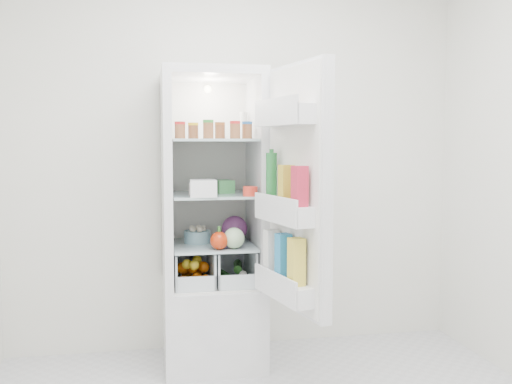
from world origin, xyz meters
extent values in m
cube|color=silver|center=(0.00, 1.50, 1.30)|extent=(3.00, 0.02, 2.60)
cube|color=silver|center=(-0.20, 1.21, 0.25)|extent=(0.60, 0.60, 0.50)
cube|color=silver|center=(-0.20, 1.21, 1.77)|extent=(0.60, 0.60, 0.05)
cube|color=silver|center=(-0.20, 1.49, 1.12)|extent=(0.60, 0.05, 1.25)
cube|color=silver|center=(-0.47, 1.21, 1.12)|extent=(0.05, 0.60, 1.25)
cube|color=silver|center=(0.07, 1.21, 1.12)|extent=(0.05, 0.60, 1.25)
cube|color=white|center=(-0.20, 1.46, 1.12)|extent=(0.50, 0.01, 1.25)
sphere|color=white|center=(-0.20, 1.42, 1.71)|extent=(0.05, 0.05, 0.05)
cube|color=#9FB6BB|center=(-0.20, 1.19, 0.74)|extent=(0.49, 0.53, 0.01)
cube|color=#9FB6BB|center=(-0.20, 1.19, 1.05)|extent=(0.49, 0.53, 0.02)
cube|color=#9FB6BB|center=(-0.20, 1.19, 1.38)|extent=(0.49, 0.53, 0.02)
cylinder|color=#B21919|center=(-0.40, 1.05, 1.43)|extent=(0.06, 0.06, 0.08)
cylinder|color=gold|center=(-0.32, 1.10, 1.43)|extent=(0.06, 0.06, 0.08)
cylinder|color=#267226|center=(-0.24, 1.02, 1.43)|extent=(0.06, 0.06, 0.08)
cylinder|color=brown|center=(-0.16, 1.12, 1.43)|extent=(0.06, 0.06, 0.08)
cylinder|color=#B21919|center=(-0.08, 1.05, 1.43)|extent=(0.06, 0.06, 0.08)
cylinder|color=#194C8C|center=(0.00, 1.10, 1.43)|extent=(0.06, 0.06, 0.08)
cylinder|color=silver|center=(0.01, 1.31, 1.47)|extent=(0.06, 0.06, 0.17)
cube|color=white|center=(-0.27, 0.99, 1.11)|extent=(0.16, 0.16, 0.10)
cube|color=silver|center=(-0.27, 1.13, 1.09)|extent=(0.16, 0.16, 0.07)
cylinder|color=red|center=(-0.01, 0.97, 1.09)|extent=(0.11, 0.11, 0.06)
cube|color=#469A53|center=(-0.13, 1.22, 1.10)|extent=(0.13, 0.16, 0.08)
sphere|color=#5B1F56|center=(-0.05, 1.25, 0.83)|extent=(0.16, 0.16, 0.16)
sphere|color=red|center=(-0.18, 0.99, 0.80)|extent=(0.10, 0.10, 0.10)
cylinder|color=#7FAEBE|center=(-0.29, 1.24, 0.79)|extent=(0.21, 0.21, 0.08)
sphere|color=#A4C594|center=(-0.10, 1.00, 0.81)|extent=(0.12, 0.12, 0.12)
sphere|color=orange|center=(-0.39, 1.06, 0.55)|extent=(0.07, 0.07, 0.07)
sphere|color=orange|center=(-0.32, 1.06, 0.55)|extent=(0.07, 0.07, 0.07)
sphere|color=orange|center=(-0.26, 1.06, 0.55)|extent=(0.07, 0.07, 0.07)
sphere|color=orange|center=(-0.39, 1.19, 0.61)|extent=(0.07, 0.07, 0.07)
sphere|color=orange|center=(-0.32, 1.19, 0.61)|extent=(0.07, 0.07, 0.07)
sphere|color=orange|center=(-0.26, 1.19, 0.61)|extent=(0.07, 0.07, 0.07)
sphere|color=orange|center=(-0.35, 1.31, 0.55)|extent=(0.07, 0.07, 0.07)
sphere|color=orange|center=(-0.28, 1.31, 0.55)|extent=(0.07, 0.07, 0.07)
sphere|color=orange|center=(-0.30, 1.12, 0.55)|extent=(0.07, 0.07, 0.07)
sphere|color=yellow|center=(-0.36, 1.12, 0.64)|extent=(0.06, 0.06, 0.06)
sphere|color=yellow|center=(-0.29, 1.24, 0.64)|extent=(0.06, 0.06, 0.06)
sphere|color=yellow|center=(-0.32, 1.08, 0.64)|extent=(0.06, 0.06, 0.06)
cylinder|color=#1B4D19|center=(-0.12, 1.19, 0.54)|extent=(0.09, 0.21, 0.05)
cylinder|color=#1B4D19|center=(-0.04, 1.24, 0.59)|extent=(0.08, 0.21, 0.05)
sphere|color=white|center=(-0.08, 1.06, 0.54)|extent=(0.05, 0.05, 0.05)
sphere|color=white|center=(-0.03, 1.08, 0.57)|extent=(0.05, 0.05, 0.05)
cube|color=silver|center=(0.19, 0.62, 1.12)|extent=(0.19, 0.60, 1.30)
cube|color=white|center=(0.16, 0.62, 1.12)|extent=(0.13, 0.55, 1.26)
cube|color=white|center=(0.11, 0.61, 1.50)|extent=(0.21, 0.51, 0.10)
cube|color=white|center=(0.11, 0.61, 1.00)|extent=(0.21, 0.51, 0.10)
cube|color=white|center=(0.11, 0.61, 0.60)|extent=(0.21, 0.51, 0.10)
sphere|color=#986F45|center=(0.13, 0.49, 1.56)|extent=(0.05, 0.05, 0.05)
sphere|color=#986F45|center=(0.11, 0.56, 1.56)|extent=(0.05, 0.05, 0.05)
sphere|color=#986F45|center=(0.10, 0.64, 1.56)|extent=(0.05, 0.05, 0.05)
cylinder|color=#1C632B|center=(0.07, 0.75, 1.18)|extent=(0.06, 0.06, 0.26)
cube|color=gold|center=(0.11, 0.57, 1.15)|extent=(0.08, 0.08, 0.20)
cube|color=#C4223C|center=(0.14, 0.43, 1.15)|extent=(0.08, 0.08, 0.20)
cube|color=white|center=(0.07, 0.75, 0.77)|extent=(0.08, 0.08, 0.24)
cube|color=#2A91D3|center=(0.10, 0.60, 0.77)|extent=(0.08, 0.08, 0.24)
cube|color=#FBE247|center=(0.14, 0.46, 0.77)|extent=(0.08, 0.08, 0.24)
camera|label=1|loc=(-0.59, -2.26, 1.35)|focal=40.00mm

